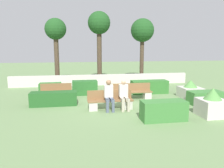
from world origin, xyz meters
TOP-DOWN VIEW (x-y plane):
  - ground_plane at (0.00, 0.00)m, footprint 60.00×60.00m
  - perimeter_wall at (0.00, 5.44)m, footprint 12.75×0.30m
  - bench_front at (-0.43, -0.81)m, footprint 2.00×0.48m
  - bench_left_side at (-2.93, 1.42)m, footprint 1.60×0.48m
  - bench_right_side at (0.98, 0.81)m, footprint 2.10×0.48m
  - person_seated_man at (-0.51, -0.95)m, footprint 0.38×0.63m
  - person_seated_woman at (0.15, -0.95)m, footprint 0.38×0.63m
  - hedge_block_near_left at (-2.94, 0.28)m, footprint 2.13×0.67m
  - hedge_block_near_right at (2.39, 2.14)m, footprint 2.14×0.74m
  - hedge_block_mid_left at (-1.39, 2.43)m, footprint 1.42×0.75m
  - hedge_block_mid_right at (-3.31, 2.35)m, footprint 1.18×0.66m
  - hedge_block_far_left at (4.25, -0.67)m, footprint 1.63×0.77m
  - hedge_block_far_right at (1.29, -2.60)m, footprint 1.68×0.67m
  - planter_corner_left at (4.20, 0.67)m, footprint 1.08×1.08m
  - planter_corner_right at (3.38, -2.45)m, footprint 1.00×1.00m
  - tree_leftmost at (-3.25, 6.88)m, footprint 1.57×1.57m
  - tree_center_left at (-0.01, 6.99)m, footprint 1.72×1.72m
  - tree_center_right at (3.49, 7.22)m, footprint 1.86×1.86m

SIDE VIEW (x-z plane):
  - ground_plane at x=0.00m, z-range 0.00..0.00m
  - bench_left_side at x=-2.93m, z-range -0.11..0.72m
  - hedge_block_far_left at x=4.25m, z-range 0.00..0.61m
  - bench_front at x=-0.43m, z-range -0.09..0.73m
  - hedge_block_near_left at x=-2.94m, z-range 0.00..0.65m
  - bench_right_side at x=0.98m, z-range -0.09..0.74m
  - hedge_block_mid_right at x=-3.31m, z-range 0.00..0.73m
  - hedge_block_far_right at x=1.29m, z-range 0.00..0.75m
  - perimeter_wall at x=0.00m, z-range 0.00..0.76m
  - hedge_block_near_right at x=2.39m, z-range 0.00..0.76m
  - hedge_block_mid_left at x=-1.39m, z-range 0.00..0.80m
  - planter_corner_left at x=4.20m, z-range -0.08..0.89m
  - planter_corner_right at x=3.38m, z-range -0.09..1.04m
  - person_seated_woman at x=0.15m, z-range 0.06..1.35m
  - person_seated_man at x=-0.51m, z-range 0.07..1.39m
  - tree_leftmost at x=-3.25m, z-range 1.39..6.20m
  - tree_center_right at x=3.49m, z-range 1.43..6.39m
  - tree_center_left at x=-0.01m, z-range 1.59..6.98m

